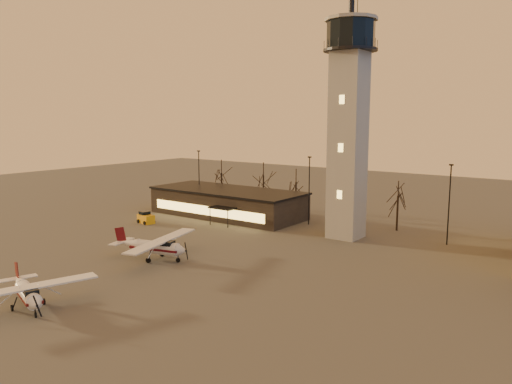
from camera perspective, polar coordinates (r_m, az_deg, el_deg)
ground at (r=43.92m, az=-7.94°, el=-12.67°), size 220.00×220.00×0.00m
control_tower at (r=65.75m, az=10.55°, el=8.85°), size 6.80×6.80×32.60m
terminal at (r=80.63m, az=-3.29°, el=-1.21°), size 25.40×12.20×4.30m
light_poles at (r=67.25m, az=11.05°, el=-0.52°), size 58.50×12.25×10.14m
tree_row at (r=81.03m, az=4.46°, el=1.53°), size 37.20×9.20×8.80m
cessna_front at (r=46.30m, az=-24.54°, el=-10.88°), size 8.85×10.90×3.04m
cessna_rear at (r=57.01m, az=-11.05°, el=-6.51°), size 9.93×12.35×3.42m
service_cart at (r=76.97m, az=-12.48°, el=-3.00°), size 3.03×2.22×1.77m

